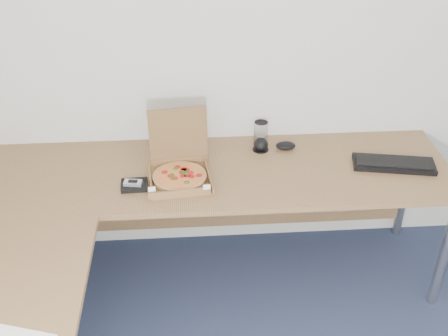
{
  "coord_description": "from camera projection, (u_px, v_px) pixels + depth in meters",
  "views": [
    {
      "loc": [
        -0.61,
        -1.03,
        2.31
      ],
      "look_at": [
        -0.45,
        1.28,
        0.82
      ],
      "focal_mm": 44.71,
      "sensor_mm": 36.0,
      "label": 1
    }
  ],
  "objects": [
    {
      "name": "room_shell",
      "position": [
        427.0,
        286.0,
        1.48
      ],
      "size": [
        3.5,
        3.5,
        2.5
      ],
      "primitive_type": null,
      "color": "silver",
      "rests_on": "ground"
    },
    {
      "name": "desk",
      "position": [
        147.0,
        229.0,
        2.54
      ],
      "size": [
        2.5,
        2.2,
        0.73
      ],
      "color": "olive",
      "rests_on": "ground"
    },
    {
      "name": "pizza_box",
      "position": [
        179.0,
        172.0,
        2.82
      ],
      "size": [
        0.3,
        0.35,
        0.31
      ],
      "rotation": [
        0.0,
        0.0,
        0.11
      ],
      "color": "brown",
      "rests_on": "desk"
    },
    {
      "name": "drinking_glass",
      "position": [
        261.0,
        133.0,
        3.1
      ],
      "size": [
        0.08,
        0.08,
        0.13
      ],
      "primitive_type": "cylinder",
      "color": "white",
      "rests_on": "desk"
    },
    {
      "name": "keyboard",
      "position": [
        394.0,
        164.0,
        2.93
      ],
      "size": [
        0.44,
        0.23,
        0.03
      ],
      "primitive_type": "cube",
      "rotation": [
        0.0,
        0.0,
        -0.19
      ],
      "color": "black",
      "rests_on": "desk"
    },
    {
      "name": "mouse",
      "position": [
        286.0,
        146.0,
        3.08
      ],
      "size": [
        0.12,
        0.09,
        0.04
      ],
      "primitive_type": "ellipsoid",
      "rotation": [
        0.0,
        0.0,
        -0.19
      ],
      "color": "black",
      "rests_on": "desk"
    },
    {
      "name": "wallet",
      "position": [
        134.0,
        185.0,
        2.77
      ],
      "size": [
        0.13,
        0.11,
        0.02
      ],
      "primitive_type": "cube",
      "rotation": [
        0.0,
        0.0,
        0.04
      ],
      "color": "black",
      "rests_on": "desk"
    },
    {
      "name": "phone",
      "position": [
        133.0,
        183.0,
        2.75
      ],
      "size": [
        0.09,
        0.06,
        0.02
      ],
      "primitive_type": "cube",
      "rotation": [
        0.0,
        0.0,
        -0.15
      ],
      "color": "#B2B5BA",
      "rests_on": "wallet"
    },
    {
      "name": "dome_speaker",
      "position": [
        261.0,
        144.0,
        3.06
      ],
      "size": [
        0.09,
        0.09,
        0.08
      ],
      "primitive_type": "ellipsoid",
      "color": "black",
      "rests_on": "desk"
    }
  ]
}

